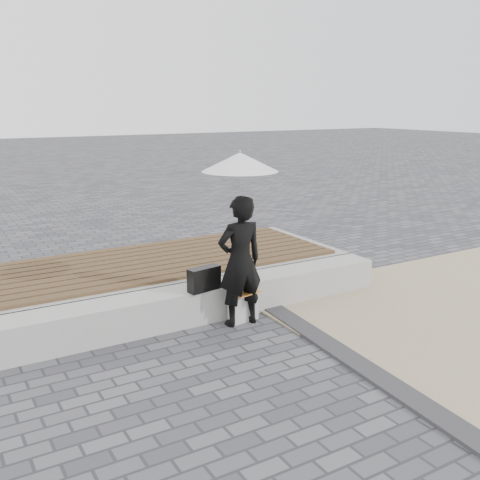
{
  "coord_description": "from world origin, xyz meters",
  "views": [
    {
      "loc": [
        -2.7,
        -3.89,
        2.48
      ],
      "look_at": [
        0.31,
        1.21,
        1.0
      ],
      "focal_mm": 40.97,
      "sensor_mm": 36.0,
      "label": 1
    }
  ],
  "objects_px": {
    "woman": "(240,261)",
    "parasol": "(240,162)",
    "seating_ledge": "(201,302)",
    "handbag": "(204,279)",
    "canvas_tote": "(243,306)"
  },
  "relations": [
    {
      "from": "woman",
      "to": "parasol",
      "type": "distance_m",
      "value": 1.12
    },
    {
      "from": "woman",
      "to": "seating_ledge",
      "type": "bearing_deg",
      "value": -50.79
    },
    {
      "from": "seating_ledge",
      "to": "parasol",
      "type": "height_order",
      "value": "parasol"
    },
    {
      "from": "woman",
      "to": "handbag",
      "type": "distance_m",
      "value": 0.46
    },
    {
      "from": "seating_ledge",
      "to": "woman",
      "type": "relative_size",
      "value": 3.32
    },
    {
      "from": "seating_ledge",
      "to": "canvas_tote",
      "type": "distance_m",
      "value": 0.51
    },
    {
      "from": "woman",
      "to": "canvas_tote",
      "type": "xyz_separation_m",
      "value": [
        0.08,
        0.06,
        -0.57
      ]
    },
    {
      "from": "woman",
      "to": "handbag",
      "type": "height_order",
      "value": "woman"
    },
    {
      "from": "seating_ledge",
      "to": "woman",
      "type": "xyz_separation_m",
      "value": [
        0.31,
        -0.39,
        0.55
      ]
    },
    {
      "from": "seating_ledge",
      "to": "parasol",
      "type": "bearing_deg",
      "value": -52.0
    },
    {
      "from": "woman",
      "to": "parasol",
      "type": "height_order",
      "value": "parasol"
    },
    {
      "from": "handbag",
      "to": "canvas_tote",
      "type": "distance_m",
      "value": 0.58
    },
    {
      "from": "handbag",
      "to": "parasol",
      "type": "bearing_deg",
      "value": -43.37
    },
    {
      "from": "seating_ledge",
      "to": "handbag",
      "type": "xyz_separation_m",
      "value": [
        -0.04,
        -0.17,
        0.34
      ]
    },
    {
      "from": "parasol",
      "to": "handbag",
      "type": "bearing_deg",
      "value": 146.55
    }
  ]
}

